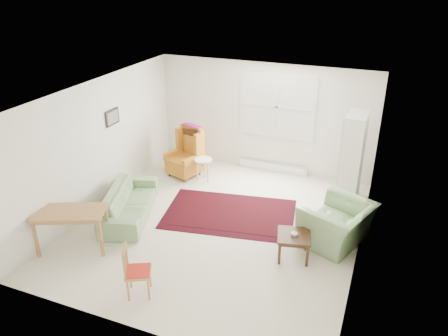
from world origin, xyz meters
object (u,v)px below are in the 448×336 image
at_px(sofa, 129,198).
at_px(wingback_chair, 184,152).
at_px(armchair, 337,220).
at_px(desk, 72,230).
at_px(stool, 203,169).
at_px(desk_chair, 138,271).
at_px(cabinet, 352,159).
at_px(coffee_table, 293,246).

bearing_deg(sofa, wingback_chair, -24.68).
xyz_separation_m(armchair, desk, (-4.10, -1.83, -0.08)).
height_order(wingback_chair, stool, wingback_chair).
height_order(stool, desk_chair, desk_chair).
distance_m(sofa, wingback_chair, 1.98).
height_order(sofa, armchair, armchair).
bearing_deg(wingback_chair, stool, 12.27).
distance_m(wingback_chair, cabinet, 3.65).
height_order(armchair, stool, armchair).
xyz_separation_m(stool, cabinet, (3.12, 0.26, 0.67)).
height_order(armchair, wingback_chair, wingback_chair).
height_order(coffee_table, desk, desk).
bearing_deg(sofa, coffee_table, -111.50).
distance_m(wingback_chair, desk, 3.28).
relative_size(coffee_table, desk_chair, 0.65).
distance_m(coffee_table, desk, 3.70).
bearing_deg(desk_chair, desk, 44.16).
xyz_separation_m(sofa, desk, (-0.28, -1.28, -0.02)).
bearing_deg(stool, cabinet, 4.74).
xyz_separation_m(sofa, wingback_chair, (0.20, 1.96, 0.19)).
relative_size(coffee_table, cabinet, 0.29).
bearing_deg(cabinet, armchair, -87.81).
height_order(desk, desk_chair, desk_chair).
distance_m(armchair, desk, 4.49).
height_order(coffee_table, cabinet, cabinet).
height_order(sofa, desk, sofa).
height_order(wingback_chair, desk_chair, wingback_chair).
bearing_deg(armchair, desk, -44.54).
bearing_deg(stool, sofa, -110.17).
xyz_separation_m(coffee_table, desk_chair, (-1.88, -1.71, 0.19)).
relative_size(sofa, stool, 3.62).
bearing_deg(wingback_chair, coffee_table, -16.15).
distance_m(sofa, coffee_table, 3.25).
bearing_deg(sofa, armchair, -100.86).
bearing_deg(coffee_table, desk_chair, -137.70).
bearing_deg(coffee_table, desk, -162.08).
xyz_separation_m(stool, desk_chair, (0.66, -3.76, 0.15)).
distance_m(armchair, desk_chair, 3.44).
height_order(cabinet, desk, cabinet).
distance_m(stool, cabinet, 3.20).
xyz_separation_m(sofa, desk_chair, (1.36, -1.86, 0.03)).
xyz_separation_m(cabinet, desk, (-4.10, -3.44, -0.56)).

